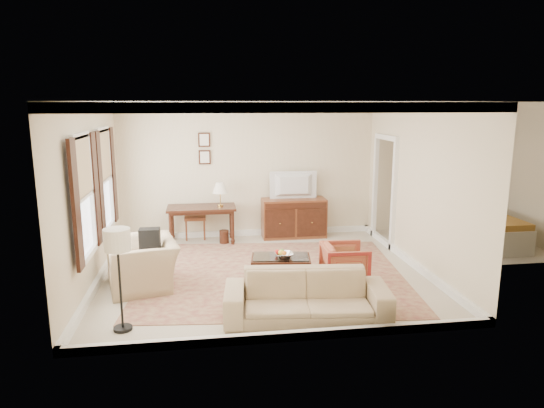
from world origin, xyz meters
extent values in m
cube|color=beige|center=(0.00, 0.00, 0.00)|extent=(5.50, 5.00, 0.01)
cube|color=white|center=(0.00, 0.00, 2.90)|extent=(5.50, 5.00, 0.01)
cube|color=beige|center=(0.00, 2.50, 1.45)|extent=(5.50, 0.01, 2.90)
cube|color=beige|center=(0.00, -2.50, 1.45)|extent=(5.50, 0.01, 2.90)
cube|color=beige|center=(-2.75, 0.00, 1.45)|extent=(0.01, 5.00, 2.90)
cube|color=beige|center=(2.75, 0.00, 1.45)|extent=(0.01, 5.00, 2.90)
cube|color=beige|center=(4.25, 1.15, 0.00)|extent=(3.00, 2.70, 0.01)
cube|color=beige|center=(5.75, 1.15, 1.45)|extent=(0.01, 2.70, 2.90)
cube|color=maroon|center=(0.15, -0.11, 0.01)|extent=(4.73, 4.17, 0.01)
cube|color=#3D1C11|center=(-1.03, 2.05, 0.74)|extent=(1.41, 0.70, 0.05)
cylinder|color=#3D1C11|center=(-1.66, 1.78, 0.36)|extent=(0.07, 0.07, 0.72)
cylinder|color=#3D1C11|center=(-0.41, 1.78, 0.36)|extent=(0.07, 0.07, 0.72)
cylinder|color=#3D1C11|center=(-1.66, 2.32, 0.36)|extent=(0.07, 0.07, 0.72)
cylinder|color=#3D1C11|center=(-0.41, 2.32, 0.36)|extent=(0.07, 0.07, 0.72)
cube|color=brown|center=(0.95, 2.20, 0.42)|extent=(1.38, 0.53, 0.85)
imported|color=black|center=(0.95, 2.18, 1.33)|extent=(0.97, 0.56, 0.13)
cube|color=#3D1C11|center=(0.25, -0.37, 0.37)|extent=(1.04, 0.70, 0.04)
cube|color=silver|center=(0.25, -0.37, 0.40)|extent=(0.97, 0.63, 0.01)
cube|color=silver|center=(0.25, -0.37, 0.14)|extent=(0.95, 0.61, 0.02)
cube|color=#3D1C11|center=(-0.23, -0.55, 0.18)|extent=(0.07, 0.07, 0.37)
cube|color=#3D1C11|center=(0.66, -0.68, 0.18)|extent=(0.07, 0.07, 0.37)
cube|color=#3D1C11|center=(-0.16, -0.05, 0.18)|extent=(0.07, 0.07, 0.37)
cube|color=#3D1C11|center=(0.74, -0.19, 0.18)|extent=(0.07, 0.07, 0.37)
imported|color=silver|center=(0.30, -0.43, 0.46)|extent=(0.42, 0.42, 0.10)
imported|color=brown|center=(0.01, -0.33, 0.16)|extent=(0.28, 0.05, 0.38)
imported|color=brown|center=(0.39, -0.42, 0.16)|extent=(0.27, 0.12, 0.38)
imported|color=maroon|center=(1.25, -0.65, 0.36)|extent=(0.69, 0.73, 0.72)
imported|color=tan|center=(-1.97, -0.35, 0.51)|extent=(1.01, 1.31, 1.02)
cube|color=black|center=(-1.84, -0.31, 0.76)|extent=(0.24, 0.33, 0.40)
imported|color=tan|center=(0.36, -1.88, 0.43)|extent=(2.26, 0.88, 0.86)
cylinder|color=black|center=(-2.07, -1.87, 0.02)|extent=(0.24, 0.24, 0.04)
cylinder|color=black|center=(-2.07, -1.87, 0.58)|extent=(0.03, 0.03, 1.14)
cylinder|color=silver|center=(-2.07, -1.87, 1.21)|extent=(0.33, 0.33, 0.28)
camera|label=1|loc=(-0.99, -7.89, 2.88)|focal=32.00mm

